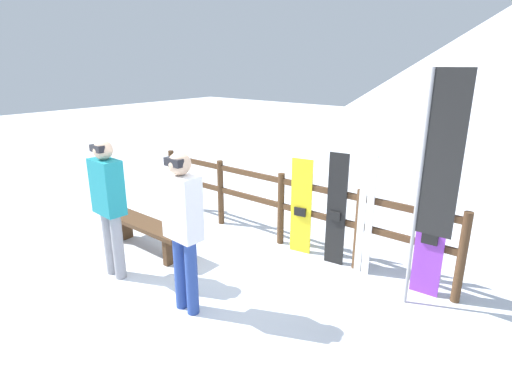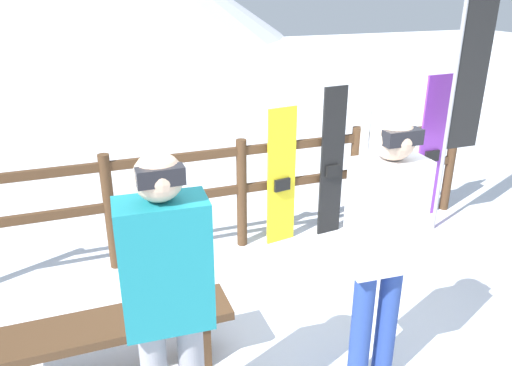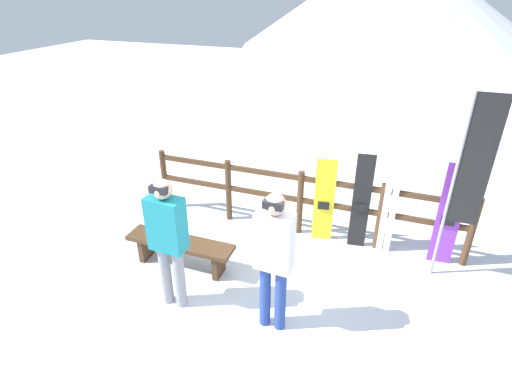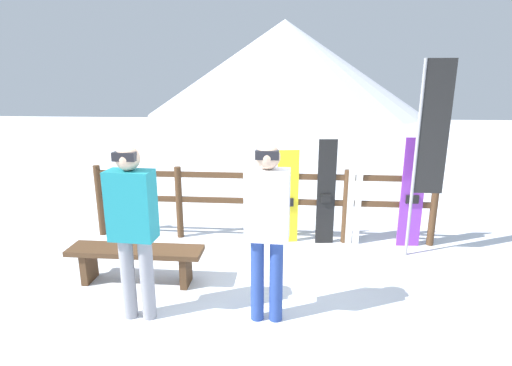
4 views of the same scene
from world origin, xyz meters
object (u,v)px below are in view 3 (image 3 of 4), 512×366
(bench, at_px, (180,247))
(ski_pair_white, at_px, (390,206))
(person_teal, at_px, (168,236))
(snowboard_black_stripe, at_px, (361,203))
(snowboard_yellow, at_px, (324,201))
(snowboard_purple, at_px, (449,216))
(rental_flag, at_px, (467,174))
(person_white, at_px, (274,253))

(bench, height_order, ski_pair_white, ski_pair_white)
(ski_pair_white, bearing_deg, person_teal, -139.73)
(snowboard_black_stripe, distance_m, ski_pair_white, 0.41)
(snowboard_yellow, bearing_deg, snowboard_purple, 0.01)
(person_teal, bearing_deg, rental_flag, 28.16)
(bench, relative_size, snowboard_purple, 0.99)
(person_teal, bearing_deg, snowboard_yellow, 54.29)
(person_white, relative_size, ski_pair_white, 1.13)
(rental_flag, bearing_deg, bench, -163.41)
(bench, relative_size, rental_flag, 0.61)
(snowboard_yellow, relative_size, ski_pair_white, 0.88)
(bench, height_order, snowboard_yellow, snowboard_yellow)
(bench, distance_m, person_white, 1.83)
(bench, xyz_separation_m, rental_flag, (3.52, 1.05, 1.25))
(rental_flag, bearing_deg, snowboard_black_stripe, 165.46)
(person_teal, height_order, snowboard_yellow, person_teal)
(person_white, height_order, rental_flag, rental_flag)
(snowboard_purple, bearing_deg, rental_flag, -86.00)
(snowboard_purple, xyz_separation_m, rental_flag, (0.02, -0.32, 0.80))
(snowboard_black_stripe, distance_m, rental_flag, 1.50)
(person_white, distance_m, rental_flag, 2.62)
(snowboard_yellow, height_order, ski_pair_white, ski_pair_white)
(bench, xyz_separation_m, person_teal, (0.29, -0.68, 0.70))
(person_teal, relative_size, snowboard_yellow, 1.28)
(snowboard_purple, bearing_deg, person_white, -134.30)
(ski_pair_white, bearing_deg, snowboard_yellow, -179.79)
(snowboard_yellow, xyz_separation_m, snowboard_purple, (1.74, 0.00, 0.10))
(person_teal, bearing_deg, person_white, 3.06)
(snowboard_purple, bearing_deg, snowboard_black_stripe, -180.00)
(person_teal, height_order, rental_flag, rental_flag)
(snowboard_purple, bearing_deg, snowboard_yellow, -179.99)
(snowboard_purple, bearing_deg, bench, -158.69)
(person_white, relative_size, snowboard_black_stripe, 1.16)
(snowboard_black_stripe, xyz_separation_m, rental_flag, (1.22, -0.32, 0.81))
(snowboard_black_stripe, bearing_deg, snowboard_yellow, -179.98)
(snowboard_purple, distance_m, rental_flag, 0.86)
(snowboard_black_stripe, relative_size, snowboard_purple, 0.98)
(ski_pair_white, bearing_deg, snowboard_purple, -0.24)
(ski_pair_white, height_order, snowboard_purple, snowboard_purple)
(bench, bearing_deg, snowboard_purple, 21.31)
(bench, bearing_deg, snowboard_yellow, 37.82)
(person_white, xyz_separation_m, rental_flag, (1.95, 1.66, 0.53))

